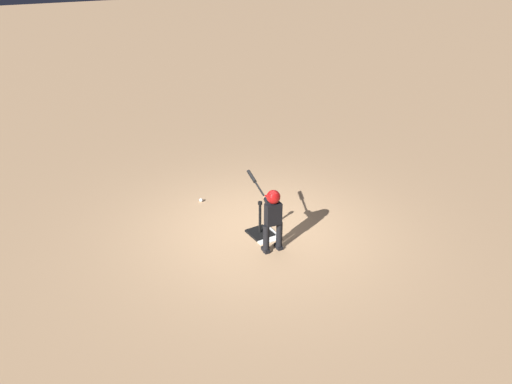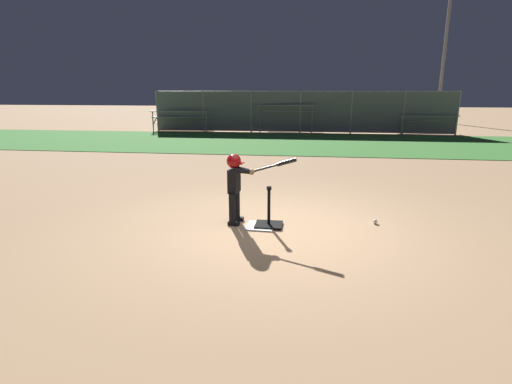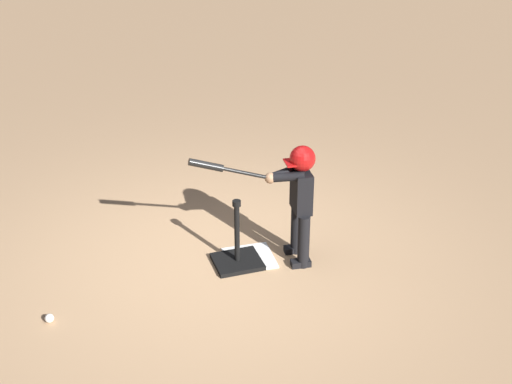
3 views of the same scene
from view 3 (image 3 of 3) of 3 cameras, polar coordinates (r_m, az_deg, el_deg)
The scene contains 5 objects.
ground_plane at distance 6.62m, azimuth -3.05°, elevation -5.43°, with size 90.00×90.00×0.00m, color tan.
home_plate at distance 6.62m, azimuth -0.52°, elevation -5.29°, with size 0.44×0.44×0.02m, color white.
batting_tee at distance 6.51m, azimuth -1.50°, elevation -5.07°, with size 0.43×0.38×0.65m.
batter_child at distance 6.27m, azimuth 3.29°, elevation 0.17°, with size 1.10×0.36×1.13m.
baseball at distance 6.05m, azimuth -16.20°, elevation -9.67°, with size 0.07×0.07×0.07m, color white.
Camera 3 is at (1.42, 5.40, 3.55)m, focal length 50.00 mm.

